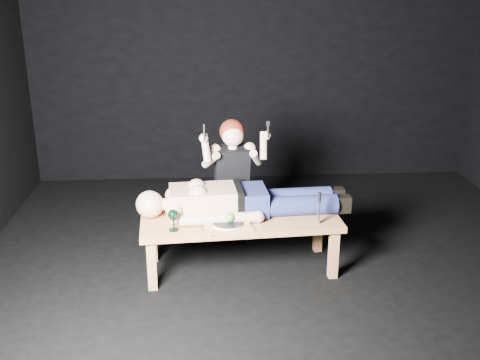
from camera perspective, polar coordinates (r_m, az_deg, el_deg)
The scene contains 13 objects.
ground at distance 4.59m, azimuth 4.23°, elevation -9.94°, with size 5.00×5.00×0.00m, color black.
back_wall at distance 6.52m, azimuth 1.48°, elevation 12.93°, with size 5.00×5.00×0.00m, color black.
table at distance 4.66m, azimuth 0.04°, elevation -6.30°, with size 1.57×0.59×0.45m, color tan.
lying_man at distance 4.60m, azimuth 0.52°, elevation -1.67°, with size 1.67×0.51×0.28m, color #CEA18A, non-canonical shape.
kneeling_woman at distance 5.00m, azimuth -0.92°, elevation 0.07°, with size 0.63×0.70×1.18m, color black, non-canonical shape.
serving_tray at distance 4.40m, azimuth -1.26°, elevation -4.56°, with size 0.34×0.24×0.02m, color tan.
plate at distance 4.39m, azimuth -1.26°, elevation -4.33°, with size 0.22×0.22×0.02m, color white.
apple at distance 4.38m, azimuth -1.01°, elevation -3.74°, with size 0.07×0.07×0.07m, color #2E8C1A.
goblet at distance 4.34m, azimuth -6.63°, elevation -3.97°, with size 0.08×0.08×0.17m, color black, non-canonical shape.
fork_flat at distance 4.37m, azimuth -3.82°, elevation -4.87°, with size 0.01×0.17×0.01m, color #B2B2B7.
knife_flat at distance 4.39m, azimuth 1.12°, elevation -4.70°, with size 0.01×0.17×0.01m, color #B2B2B7.
spoon_flat at distance 4.46m, azimuth -0.10°, elevation -4.29°, with size 0.01×0.17×0.01m, color #B2B2B7.
carving_knife at distance 4.45m, azimuth 7.85°, elevation -2.79°, with size 0.03×0.04×0.26m, color #B2B2B7, non-canonical shape.
Camera 1 is at (-0.60, -3.95, 2.26)m, focal length 43.02 mm.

